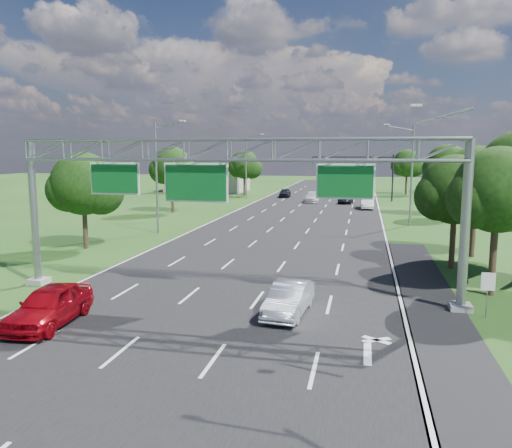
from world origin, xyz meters
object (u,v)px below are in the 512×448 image
(red_coupe, at_px, (50,305))
(box_truck, at_px, (359,188))
(sign_gantry, at_px, (231,162))
(silver_sedan, at_px, (289,299))
(regulatory_sign, at_px, (488,286))
(traffic_signal, at_px, (369,167))

(red_coupe, relative_size, box_truck, 0.66)
(sign_gantry, height_order, silver_sedan, sign_gantry)
(regulatory_sign, relative_size, red_coupe, 0.42)
(sign_gantry, distance_m, silver_sedan, 7.38)
(regulatory_sign, bearing_deg, silver_sedan, -171.57)
(sign_gantry, xyz_separation_m, traffic_signal, (7.15, 53.00, -1.72))
(regulatory_sign, height_order, box_truck, box_truck)
(traffic_signal, distance_m, box_truck, 8.35)
(regulatory_sign, relative_size, box_truck, 0.28)
(red_coupe, xyz_separation_m, silver_sedan, (9.87, 3.54, -0.13))
(traffic_signal, relative_size, red_coupe, 2.44)
(regulatory_sign, distance_m, traffic_signal, 54.37)
(sign_gantry, bearing_deg, silver_sedan, -34.68)
(traffic_signal, bearing_deg, box_truck, 100.92)
(sign_gantry, xyz_separation_m, regulatory_sign, (12.07, -1.02, -5.38))
(red_coupe, distance_m, silver_sedan, 10.49)
(traffic_signal, xyz_separation_m, red_coupe, (-13.68, -58.86, -4.31))
(traffic_signal, relative_size, silver_sedan, 2.77)
(regulatory_sign, xyz_separation_m, silver_sedan, (-8.73, -1.29, -0.78))
(sign_gantry, bearing_deg, regulatory_sign, -4.83)
(traffic_signal, height_order, red_coupe, traffic_signal)
(silver_sedan, bearing_deg, box_truck, 93.22)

